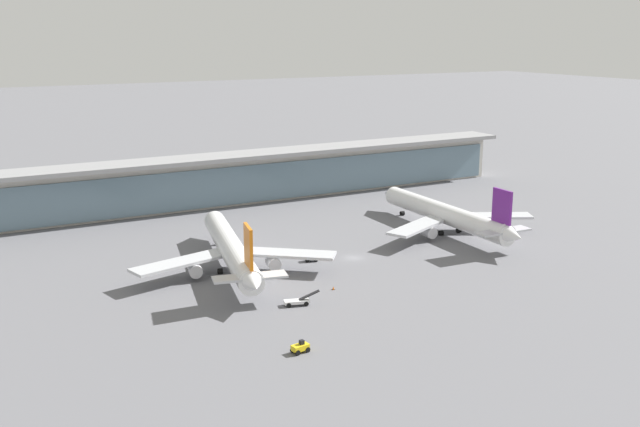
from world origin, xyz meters
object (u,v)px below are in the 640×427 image
Objects in this scene: service_truck_near_nose_grey at (311,258)px; service_truck_mid_apron_yellow at (300,347)px; airliner_centre_stand at (447,215)px; service_truck_under_wing_white at (298,301)px; safety_cone_alpha at (333,288)px; airliner_left_stand at (231,249)px.

service_truck_mid_apron_yellow is at bearing -120.08° from service_truck_near_nose_grey.
service_truck_near_nose_grey is at bearing -173.76° from airliner_centre_stand.
airliner_centre_stand is at bearing 34.98° from service_truck_mid_apron_yellow.
service_truck_under_wing_white is at bearing -123.30° from service_truck_near_nose_grey.
airliner_centre_stand is 18.62× the size of service_truck_mid_apron_yellow.
airliner_centre_stand is 81.53× the size of safety_cone_alpha.
service_truck_near_nose_grey and service_truck_mid_apron_yellow have the same top height.
service_truck_under_wing_white is (3.18, -25.11, -3.98)m from airliner_left_stand.
safety_cone_alpha is at bearing 22.62° from service_truck_under_wing_white.
airliner_centre_stand reaches higher than service_truck_mid_apron_yellow.
service_truck_under_wing_white is at bearing -82.77° from airliner_left_stand.
service_truck_under_wing_white is (-14.94, -22.74, -0.07)m from service_truck_near_nose_grey.
airliner_left_stand is 25.18m from safety_cone_alpha.
safety_cone_alpha is (-46.64, -23.09, -4.47)m from airliner_centre_stand.
airliner_centre_stand is (59.95, 2.20, 0.00)m from airliner_left_stand.
service_truck_under_wing_white is 9.88× the size of safety_cone_alpha.
service_truck_under_wing_white is 20.86m from service_truck_mid_apron_yellow.
service_truck_near_nose_grey is at bearing -7.47° from airliner_left_stand.
airliner_centre_stand reaches higher than service_truck_near_nose_grey.
airliner_centre_stand reaches higher than service_truck_under_wing_white.
airliner_centre_stand is at bearing 6.24° from service_truck_near_nose_grey.
airliner_left_stand is 80.95× the size of safety_cone_alpha.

